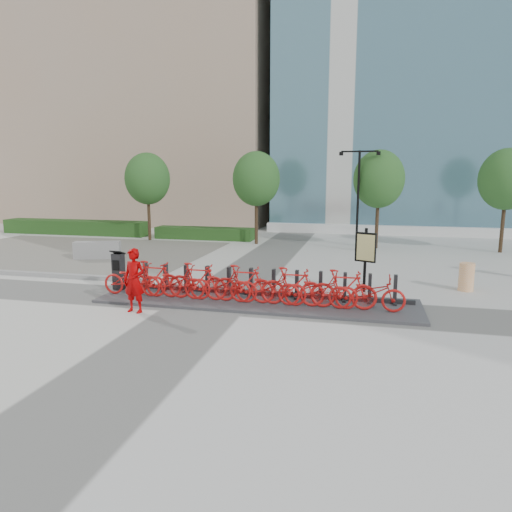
% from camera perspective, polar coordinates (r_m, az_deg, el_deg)
% --- Properties ---
extents(ground, '(120.00, 120.00, 0.00)m').
position_cam_1_polar(ground, '(13.88, -5.50, -5.77)').
color(ground, '#BCBCBC').
extents(tan_building, '(26.00, 16.00, 30.00)m').
position_cam_1_polar(tan_building, '(45.09, -15.24, 24.08)').
color(tan_building, tan).
rests_on(tan_building, ground).
extents(glass_building, '(32.00, 16.00, 24.00)m').
position_cam_1_polar(glass_building, '(40.64, 28.82, 20.50)').
color(glass_building, '#335A73').
rests_on(glass_building, ground).
extents(gravel_patch, '(14.00, 14.00, 0.00)m').
position_cam_1_polar(gravel_patch, '(24.61, -22.49, 0.45)').
color(gravel_patch, slate).
rests_on(gravel_patch, ground).
extents(hedge_a, '(10.00, 1.40, 0.90)m').
position_cam_1_polar(hedge_a, '(32.11, -21.58, 3.37)').
color(hedge_a, '#22431E').
rests_on(hedge_a, ground).
extents(hedge_b, '(6.00, 1.20, 0.70)m').
position_cam_1_polar(hedge_b, '(27.68, -6.45, 2.85)').
color(hedge_b, '#22431E').
rests_on(hedge_b, ground).
extents(tree_0, '(2.60, 2.60, 5.10)m').
position_cam_1_polar(tree_0, '(27.56, -13.41, 9.37)').
color(tree_0, '#4C3D25').
rests_on(tree_0, ground).
extents(tree_1, '(2.60, 2.60, 5.10)m').
position_cam_1_polar(tree_1, '(25.31, 0.04, 9.60)').
color(tree_1, '#4C3D25').
rests_on(tree_1, ground).
extents(tree_2, '(2.60, 2.60, 5.10)m').
position_cam_1_polar(tree_2, '(24.63, 15.11, 9.25)').
color(tree_2, '#4C3D25').
rests_on(tree_2, ground).
extents(tree_3, '(2.60, 2.60, 5.10)m').
position_cam_1_polar(tree_3, '(25.49, 28.86, 8.39)').
color(tree_3, '#4C3D25').
rests_on(tree_3, ground).
extents(streetlamp, '(2.00, 0.20, 5.00)m').
position_cam_1_polar(streetlamp, '(23.63, 12.68, 8.23)').
color(streetlamp, black).
rests_on(streetlamp, ground).
extents(dock_pad, '(9.60, 2.40, 0.08)m').
position_cam_1_polar(dock_pad, '(13.79, 0.05, -5.65)').
color(dock_pad, '#414145').
rests_on(dock_pad, ground).
extents(dock_rail_posts, '(8.02, 0.50, 0.85)m').
position_cam_1_polar(dock_rail_posts, '(14.11, 0.74, -3.34)').
color(dock_rail_posts, black).
rests_on(dock_rail_posts, dock_pad).
extents(bike_0, '(1.91, 0.67, 1.00)m').
position_cam_1_polar(bike_0, '(14.72, -15.23, -2.82)').
color(bike_0, red).
rests_on(bike_0, dock_pad).
extents(bike_1, '(1.85, 0.52, 1.11)m').
position_cam_1_polar(bike_1, '(14.38, -12.71, -2.79)').
color(bike_1, red).
rests_on(bike_1, dock_pad).
extents(bike_2, '(1.91, 0.67, 1.00)m').
position_cam_1_polar(bike_2, '(14.10, -10.07, -3.19)').
color(bike_2, red).
rests_on(bike_2, dock_pad).
extents(bike_3, '(1.85, 0.52, 1.11)m').
position_cam_1_polar(bike_3, '(13.82, -7.34, -3.15)').
color(bike_3, red).
rests_on(bike_3, dock_pad).
extents(bike_4, '(1.91, 0.67, 1.00)m').
position_cam_1_polar(bike_4, '(13.60, -4.49, -3.55)').
color(bike_4, red).
rests_on(bike_4, dock_pad).
extents(bike_5, '(1.85, 0.52, 1.11)m').
position_cam_1_polar(bike_5, '(13.38, -1.55, -3.50)').
color(bike_5, red).
rests_on(bike_5, dock_pad).
extents(bike_6, '(1.91, 0.67, 1.00)m').
position_cam_1_polar(bike_6, '(13.23, 1.47, -3.90)').
color(bike_6, red).
rests_on(bike_6, dock_pad).
extents(bike_7, '(1.85, 0.52, 1.11)m').
position_cam_1_polar(bike_7, '(13.09, 4.56, -3.83)').
color(bike_7, red).
rests_on(bike_7, dock_pad).
extents(bike_8, '(1.91, 0.67, 1.00)m').
position_cam_1_polar(bike_8, '(13.02, 7.70, -4.22)').
color(bike_8, red).
rests_on(bike_8, dock_pad).
extents(bike_9, '(1.85, 0.52, 1.11)m').
position_cam_1_polar(bike_9, '(12.96, 10.88, -4.13)').
color(bike_9, red).
rests_on(bike_9, dock_pad).
extents(bike_10, '(1.91, 0.67, 1.00)m').
position_cam_1_polar(bike_10, '(12.96, 14.06, -4.49)').
color(bike_10, red).
rests_on(bike_10, dock_pad).
extents(kiosk, '(0.42, 0.36, 1.30)m').
position_cam_1_polar(kiosk, '(15.56, -16.80, -1.75)').
color(kiosk, black).
rests_on(kiosk, dock_pad).
extents(worker_red, '(0.72, 0.53, 1.80)m').
position_cam_1_polar(worker_red, '(13.06, -14.99, -2.99)').
color(worker_red, '#9E0001').
rests_on(worker_red, ground).
extents(construction_barrel, '(0.53, 0.53, 0.93)m').
position_cam_1_polar(construction_barrel, '(16.60, 24.81, -2.38)').
color(construction_barrel, orange).
rests_on(construction_barrel, ground).
extents(jersey_barrier, '(2.12, 1.19, 0.79)m').
position_cam_1_polar(jersey_barrier, '(22.19, -19.21, 0.71)').
color(jersey_barrier, gray).
rests_on(jersey_barrier, ground).
extents(map_sign, '(0.67, 0.36, 2.11)m').
position_cam_1_polar(map_sign, '(15.13, 13.53, 0.72)').
color(map_sign, black).
rests_on(map_sign, ground).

